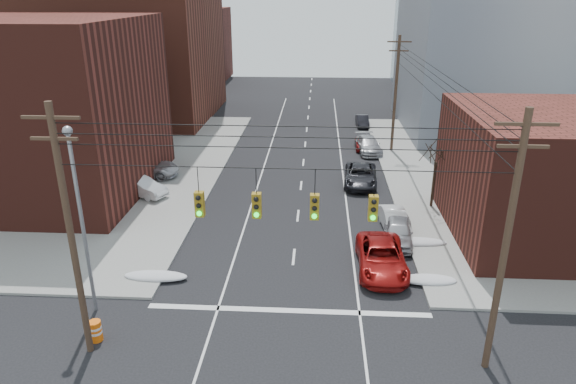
# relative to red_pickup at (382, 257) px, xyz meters

# --- Properties ---
(sidewalk_nw) EXTENTS (40.00, 40.00, 0.15)m
(sidewalk_nw) POSITION_rel_red_pickup_xyz_m (-31.99, 16.20, -0.72)
(sidewalk_nw) COLOR gray
(sidewalk_nw) RESTS_ON ground
(building_brick_near) EXTENTS (20.00, 16.00, 13.00)m
(building_brick_near) POSITION_rel_red_pickup_xyz_m (-26.99, 11.20, 5.71)
(building_brick_near) COLOR #4D1E17
(building_brick_near) RESTS_ON ground
(building_brick_far) EXTENTS (22.00, 18.00, 12.00)m
(building_brick_far) POSITION_rel_red_pickup_xyz_m (-30.99, 63.20, 5.21)
(building_brick_far) COLOR #4D1E17
(building_brick_far) RESTS_ON ground
(building_office) EXTENTS (22.00, 20.00, 25.00)m
(building_office) POSITION_rel_red_pickup_xyz_m (17.01, 33.20, 11.71)
(building_office) COLOR gray
(building_office) RESTS_ON ground
(building_glass) EXTENTS (20.00, 18.00, 22.00)m
(building_glass) POSITION_rel_red_pickup_xyz_m (19.01, 59.20, 10.21)
(building_glass) COLOR gray
(building_glass) RESTS_ON ground
(utility_pole_left) EXTENTS (2.20, 0.28, 11.00)m
(utility_pole_left) POSITION_rel_red_pickup_xyz_m (-13.49, -7.80, 4.99)
(utility_pole_left) COLOR #473323
(utility_pole_left) RESTS_ON ground
(utility_pole_right) EXTENTS (2.20, 0.28, 11.00)m
(utility_pole_right) POSITION_rel_red_pickup_xyz_m (3.51, -7.80, 4.99)
(utility_pole_right) COLOR #473323
(utility_pole_right) RESTS_ON ground
(utility_pole_far) EXTENTS (2.20, 0.28, 11.00)m
(utility_pole_far) POSITION_rel_red_pickup_xyz_m (3.51, 23.20, 4.99)
(utility_pole_far) COLOR #473323
(utility_pole_far) RESTS_ON ground
(traffic_signals) EXTENTS (17.00, 0.42, 2.02)m
(traffic_signals) POSITION_rel_red_pickup_xyz_m (-4.89, -7.83, 6.38)
(traffic_signals) COLOR black
(traffic_signals) RESTS_ON ground
(street_light) EXTENTS (0.44, 0.44, 9.32)m
(street_light) POSITION_rel_red_pickup_xyz_m (-14.49, -4.80, 4.75)
(street_light) COLOR gray
(street_light) RESTS_ON ground
(bare_tree) EXTENTS (2.09, 2.20, 4.93)m
(bare_tree) POSITION_rel_red_pickup_xyz_m (4.60, 9.20, 1.53)
(bare_tree) COLOR black
(bare_tree) RESTS_ON ground
(snow_nw) EXTENTS (3.50, 1.08, 0.42)m
(snow_nw) POSITION_rel_red_pickup_xyz_m (-12.39, -1.80, -0.58)
(snow_nw) COLOR silver
(snow_nw) RESTS_ON ground
(snow_ne) EXTENTS (3.00, 1.08, 0.42)m
(snow_ne) POSITION_rel_red_pickup_xyz_m (2.41, -1.30, -0.58)
(snow_ne) COLOR silver
(snow_ne) RESTS_ON ground
(snow_east_far) EXTENTS (4.00, 1.08, 0.42)m
(snow_east_far) POSITION_rel_red_pickup_xyz_m (2.41, 3.20, -0.58)
(snow_east_far) COLOR silver
(snow_east_far) RESTS_ON ground
(red_pickup) EXTENTS (2.66, 5.71, 1.58)m
(red_pickup) POSITION_rel_red_pickup_xyz_m (0.00, 0.00, 0.00)
(red_pickup) COLOR maroon
(red_pickup) RESTS_ON ground
(parked_car_a) EXTENTS (2.30, 4.56, 1.49)m
(parked_car_a) POSITION_rel_red_pickup_xyz_m (1.41, 3.50, -0.05)
(parked_car_a) COLOR #A6A6AB
(parked_car_a) RESTS_ON ground
(parked_car_b) EXTENTS (1.76, 4.25, 1.37)m
(parked_car_b) POSITION_rel_red_pickup_xyz_m (1.41, 5.27, -0.11)
(parked_car_b) COLOR silver
(parked_car_b) RESTS_ON ground
(parked_car_c) EXTENTS (2.96, 5.71, 1.54)m
(parked_car_c) POSITION_rel_red_pickup_xyz_m (-0.19, 13.77, -0.02)
(parked_car_c) COLOR black
(parked_car_c) RESTS_ON ground
(parked_car_d) EXTENTS (2.62, 5.32, 1.49)m
(parked_car_d) POSITION_rel_red_pickup_xyz_m (1.22, 22.80, -0.05)
(parked_car_d) COLOR #A6A6AB
(parked_car_d) RESTS_ON ground
(parked_car_e) EXTENTS (1.46, 3.61, 1.23)m
(parked_car_e) POSITION_rel_red_pickup_xyz_m (0.75, 23.89, -0.18)
(parked_car_e) COLOR maroon
(parked_car_e) RESTS_ON ground
(parked_car_f) EXTENTS (1.45, 3.85, 1.26)m
(parked_car_f) POSITION_rel_red_pickup_xyz_m (1.41, 33.18, -0.16)
(parked_car_f) COLOR black
(parked_car_f) RESTS_ON ground
(lot_car_a) EXTENTS (4.50, 3.12, 1.41)m
(lot_car_a) POSITION_rel_red_pickup_xyz_m (-17.04, 9.94, 0.06)
(lot_car_a) COLOR silver
(lot_car_a) RESTS_ON sidewalk_nw
(lot_car_b) EXTENTS (5.68, 2.78, 1.55)m
(lot_car_b) POSITION_rel_red_pickup_xyz_m (-18.08, 14.15, 0.14)
(lot_car_b) COLOR #B5B5BA
(lot_car_b) RESTS_ON sidewalk_nw
(lot_car_c) EXTENTS (4.78, 2.73, 1.31)m
(lot_car_c) POSITION_rel_red_pickup_xyz_m (-23.25, 10.51, 0.01)
(lot_car_c) COLOR black
(lot_car_c) RESTS_ON sidewalk_nw
(lot_car_d) EXTENTS (4.66, 2.34, 1.52)m
(lot_car_d) POSITION_rel_red_pickup_xyz_m (-22.95, 14.11, 0.12)
(lot_car_d) COLOR #A7A7AC
(lot_car_d) RESTS_ON sidewalk_nw
(construction_barrel) EXTENTS (0.70, 0.70, 0.99)m
(construction_barrel) POSITION_rel_red_pickup_xyz_m (-13.49, -7.10, -0.28)
(construction_barrel) COLOR orange
(construction_barrel) RESTS_ON ground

